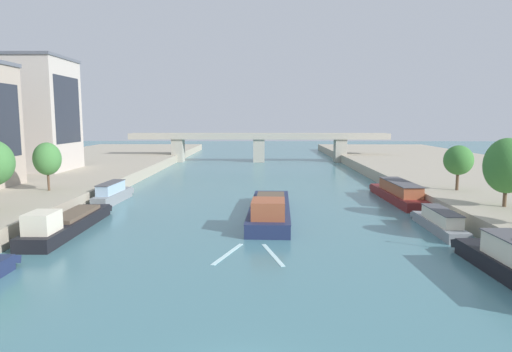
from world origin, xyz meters
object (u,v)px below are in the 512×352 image
Objects in this scene: moored_boat_left_far at (66,223)px; bridge_far at (259,143)px; moored_boat_right_lone at (439,222)px; tree_left_second at (47,159)px; moored_boat_right_far at (398,193)px; tree_right_nearest at (458,160)px; tree_right_midway at (507,166)px; barge_midriver at (270,209)px; moored_boat_left_downstream at (113,194)px.

bridge_far reaches higher than moored_boat_left_far.
tree_left_second is (-43.87, 12.42, 4.94)m from moored_boat_right_lone.
tree_right_nearest is (6.57, -2.47, 4.53)m from moored_boat_right_far.
moored_boat_right_lone is at bearing -160.09° from tree_right_midway.
moored_boat_right_far is 15.61m from tree_right_midway.
tree_right_midway is at bearing -69.15° from bridge_far.
tree_left_second is at bearing 166.16° from barge_midriver.
moored_boat_right_lone is 9.61m from tree_right_midway.
tree_right_midway reaches higher than tree_right_nearest.
moored_boat_left_far is at bearing -175.08° from tree_right_midway.
barge_midriver is 20.64m from moored_boat_left_far.
tree_right_midway reaches higher than bridge_far.
moored_boat_right_lone is 0.65× the size of moored_boat_right_far.
bridge_far reaches higher than moored_boat_right_lone.
barge_midriver is at bearing -13.84° from tree_left_second.
moored_boat_left_downstream is at bearing 178.66° from tree_right_nearest.
tree_right_nearest is at bearing 91.34° from tree_right_midway.
barge_midriver reaches higher than moored_boat_left_far.
moored_boat_left_far is 15.45m from moored_boat_left_downstream.
tree_right_midway is (23.94, -2.87, 5.12)m from barge_midriver.
moored_boat_left_far is (-19.55, -6.62, -0.06)m from barge_midriver.
tree_right_midway is 1.25× the size of tree_right_nearest.
moored_boat_left_downstream is 8.93m from tree_left_second.
tree_left_second is at bearing 120.81° from moored_boat_left_far.
tree_right_midway reaches higher than barge_midriver.
tree_right_nearest reaches higher than moored_boat_right_far.
moored_boat_left_far is 35.89m from moored_boat_right_lone.
tree_right_midway is at bearing -6.84° from barge_midriver.
moored_boat_right_lone is at bearing -118.76° from tree_right_nearest.
tree_right_nearest is 0.09× the size of bridge_far.
barge_midriver is 3.62× the size of tree_right_nearest.
bridge_far is (17.90, 70.92, 3.73)m from moored_boat_left_far.
bridge_far is at bearing 114.15° from tree_right_nearest.
bridge_far is at bearing 110.85° from tree_right_midway.
barge_midriver is 3.40× the size of tree_left_second.
moored_boat_left_downstream is 0.99× the size of moored_boat_right_lone.
barge_midriver is 22.08m from moored_boat_left_downstream.
barge_midriver is at bearing -149.07° from moored_boat_right_far.
barge_midriver is at bearing 173.16° from tree_right_midway.
tree_right_midway is at bearing -88.66° from tree_right_nearest.
moored_boat_left_far is at bearing -178.42° from moored_boat_right_lone.
tree_left_second is 63.09m from bridge_far.
tree_left_second reaches higher than bridge_far.
moored_boat_right_lone is 16.02m from tree_right_nearest.
tree_right_midway is (7.61, 2.76, 5.17)m from moored_boat_right_lone.
tree_left_second reaches higher than moored_boat_right_lone.
moored_boat_left_far is 1.49× the size of moored_boat_right_lone.
moored_boat_left_far is 1.51× the size of moored_boat_left_downstream.
tree_left_second is (-27.55, 6.79, 4.89)m from barge_midriver.
moored_boat_left_far is 2.69× the size of tree_left_second.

